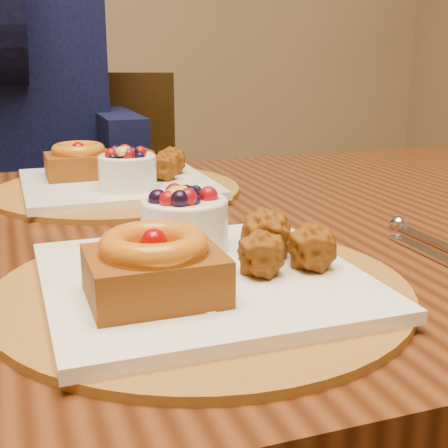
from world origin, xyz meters
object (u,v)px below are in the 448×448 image
Objects in this scene: dining_table at (151,288)px; place_setting_far at (116,179)px; chair_far at (76,251)px; diner at (1,70)px; place_setting_near at (198,267)px.

place_setting_far reaches higher than dining_table.
chair_far is (-0.02, 0.71, -0.17)m from dining_table.
dining_table is at bearing -64.13° from chair_far.
diner reaches higher than place_setting_far.
place_setting_far is 0.44× the size of diner.
place_setting_far is at bearing -63.62° from chair_far.
diner is at bearing -171.45° from chair_far.
chair_far is (-0.02, 0.50, -0.27)m from place_setting_far.
chair_far is 1.05× the size of diner.
place_setting_near is 0.99m from diner.
place_setting_near is at bearing -90.05° from place_setting_far.
place_setting_far is (0.00, 0.43, -0.00)m from place_setting_near.
diner is at bearing 98.73° from place_setting_near.
chair_far is at bearing 91.77° from dining_table.
dining_table is 1.75× the size of chair_far.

